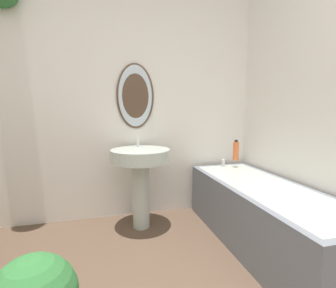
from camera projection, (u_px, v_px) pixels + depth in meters
wall_back at (115, 97)px, 2.47m from camera, size 2.96×0.31×2.40m
pedestal_sink at (141, 168)px, 2.29m from camera, size 0.55×0.55×0.86m
bathtub at (264, 214)px, 2.02m from camera, size 0.64×1.69×0.59m
shampoo_bottle at (236, 151)px, 2.64m from camera, size 0.06×0.06×0.22m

